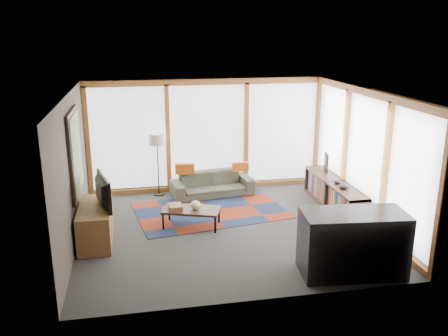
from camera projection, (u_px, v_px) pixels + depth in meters
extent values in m
plane|color=#292826|center=(228.00, 229.00, 9.04)|extent=(5.50, 5.50, 0.00)
cube|color=#423730|center=(72.00, 172.00, 8.18)|extent=(0.04, 5.00, 2.60)
cube|color=#423730|center=(265.00, 214.00, 6.32)|extent=(5.50, 0.04, 2.60)
cube|color=silver|center=(228.00, 92.00, 8.31)|extent=(5.50, 5.00, 0.04)
cube|color=white|center=(207.00, 135.00, 11.00)|extent=(5.30, 0.02, 2.35)
cube|color=white|center=(366.00, 156.00, 9.16)|extent=(0.02, 4.80, 2.35)
cube|color=black|center=(75.00, 153.00, 8.40)|extent=(0.05, 1.35, 1.55)
cube|color=gold|center=(77.00, 153.00, 8.40)|extent=(0.02, 1.20, 1.40)
cube|color=maroon|center=(210.00, 211.00, 9.94)|extent=(3.29, 2.39, 0.01)
imported|color=#373A2B|center=(212.00, 184.00, 10.81)|extent=(1.92, 0.95, 0.54)
cube|color=#B75014|center=(185.00, 169.00, 10.63)|extent=(0.44, 0.18, 0.24)
cube|color=#B75014|center=(240.00, 167.00, 10.84)|extent=(0.38, 0.11, 0.21)
cube|color=brown|center=(175.00, 207.00, 9.00)|extent=(0.27, 0.33, 0.11)
ellipsoid|color=beige|center=(196.00, 205.00, 9.02)|extent=(0.20, 0.20, 0.17)
ellipsoid|color=black|center=(344.00, 186.00, 9.46)|extent=(0.20, 0.20, 0.10)
ellipsoid|color=black|center=(337.00, 182.00, 9.77)|extent=(0.16, 0.16, 0.08)
cube|color=black|center=(326.00, 162.00, 10.58)|extent=(0.11, 0.31, 0.41)
cube|color=brown|center=(96.00, 224.00, 8.43)|extent=(0.56, 1.34, 0.67)
imported|color=black|center=(98.00, 192.00, 8.23)|extent=(0.36, 0.98, 0.56)
cube|color=black|center=(353.00, 243.00, 7.29)|extent=(1.65, 0.89, 1.00)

